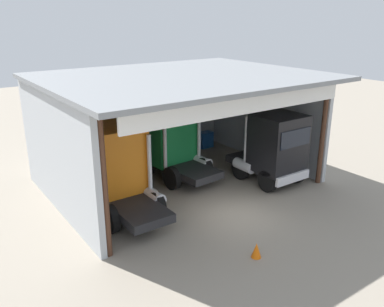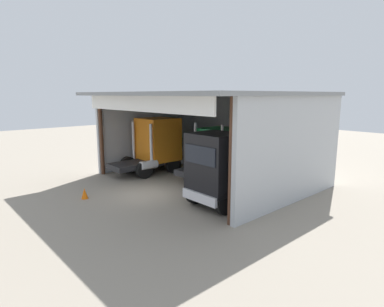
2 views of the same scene
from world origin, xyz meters
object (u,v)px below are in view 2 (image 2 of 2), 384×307
(oil_drum, at_px, (226,160))
(tool_cart, at_px, (303,176))
(truck_green_right_bay, at_px, (219,152))
(truck_orange_center_bay, at_px, (155,144))
(traffic_cone, at_px, (85,193))
(truck_black_center_right_bay, at_px, (219,168))

(oil_drum, distance_m, tool_cart, 6.37)
(truck_green_right_bay, relative_size, tool_cart, 4.91)
(truck_orange_center_bay, bearing_deg, traffic_cone, -69.48)
(truck_orange_center_bay, distance_m, tool_cart, 9.97)
(tool_cart, bearing_deg, truck_green_right_bay, -147.48)
(truck_black_center_right_bay, distance_m, tool_cart, 6.88)
(truck_orange_center_bay, bearing_deg, oil_drum, 66.21)
(truck_green_right_bay, relative_size, oil_drum, 5.21)
(truck_orange_center_bay, xyz_separation_m, traffic_cone, (2.36, -6.23, -1.69))
(truck_orange_center_bay, xyz_separation_m, oil_drum, (2.17, 4.97, -1.50))
(truck_orange_center_bay, bearing_deg, truck_green_right_bay, 26.93)
(truck_orange_center_bay, height_order, truck_green_right_bay, truck_orange_center_bay)
(truck_black_center_right_bay, height_order, traffic_cone, truck_black_center_right_bay)
(truck_orange_center_bay, relative_size, truck_green_right_bay, 1.01)
(truck_green_right_bay, height_order, traffic_cone, truck_green_right_bay)
(tool_cart, distance_m, traffic_cone, 12.76)
(truck_green_right_bay, distance_m, tool_cart, 5.40)
(truck_green_right_bay, height_order, tool_cart, truck_green_right_bay)
(traffic_cone, bearing_deg, oil_drum, 91.00)
(tool_cart, bearing_deg, oil_drum, 179.66)
(truck_orange_center_bay, bearing_deg, truck_black_center_right_bay, -13.05)
(truck_black_center_right_bay, bearing_deg, traffic_cone, 39.96)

